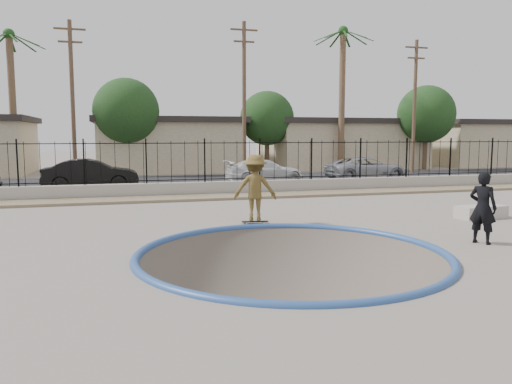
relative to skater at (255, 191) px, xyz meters
The scene contains 25 objects.
ground 9.24m from the skater, 91.63° to the left, with size 120.00×120.00×2.20m, color #6E655C.
bowl_pit 4.13m from the skater, 93.67° to the right, with size 6.84×6.84×1.80m, color #4F463D, non-canonical shape.
coping_ring 4.13m from the skater, 93.67° to the right, with size 7.04×7.04×0.20m, color #2A4B88.
rock_strip 6.27m from the skater, 92.37° to the left, with size 42.00×1.60×0.11m, color #90815E.
retaining_wall 7.34m from the skater, 92.01° to the left, with size 42.00×0.45×0.60m, color #9C9689.
fence 7.32m from the skater, 92.01° to the left, with size 40.00×0.04×1.80m.
street 14.04m from the skater, 91.05° to the left, with size 90.00×8.00×0.04m, color black.
house_center 23.52m from the skater, 90.63° to the left, with size 10.60×8.60×3.90m.
house_east 27.24m from the skater, 59.68° to the left, with size 12.60×8.60×3.90m.
house_east_far 36.37m from the skater, 40.27° to the left, with size 11.60×8.60×3.90m.
palm_mid 24.06m from the skater, 116.03° to the left, with size 2.30×2.30×9.30m.
palm_right 23.22m from the skater, 58.28° to the left, with size 2.30×2.30×10.30m.
utility_pole_left 17.58m from the skater, 111.36° to the left, with size 1.70×0.24×9.00m.
utility_pole_mid 16.91m from the skater, 76.83° to the left, with size 1.70×0.24×9.50m.
utility_pole_right 22.75m from the skater, 45.46° to the left, with size 1.70×0.24×9.00m.
street_tree_left 20.52m from the skater, 99.25° to the left, with size 4.32×4.32×6.36m.
street_tree_mid 22.24m from the skater, 72.20° to the left, with size 3.96×3.96×5.83m.
street_tree_right 26.88m from the skater, 45.39° to the left, with size 4.32×4.32×6.36m.
skater is the anchor object (origin of this frame).
skateboard 0.93m from the skater, 86.42° to the left, with size 0.81×0.32×0.07m.
videographer 6.22m from the skater, 41.97° to the right, with size 0.65×0.43×1.78m, color black.
concrete_ledge 7.35m from the skater, ahead, with size 1.60×0.70×0.40m, color #A89F95.
car_b 12.12m from the skater, 115.23° to the left, with size 1.55×4.44×1.46m, color black.
car_c 12.62m from the skater, 71.99° to the left, with size 1.79×4.40×1.28m, color silver.
car_d 15.55m from the skater, 49.85° to the left, with size 2.19×4.75×1.32m, color #96989E.
Camera 1 is at (-3.70, -11.27, 2.66)m, focal length 35.00 mm.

